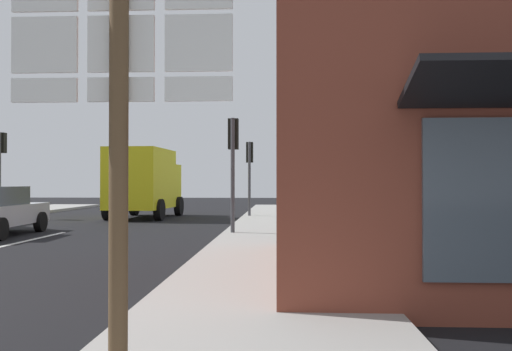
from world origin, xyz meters
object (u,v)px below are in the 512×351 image
Objects in this scene: traffic_light_far_left at (1,155)px; traffic_light_far_right at (250,162)px; traffic_light_near_right at (233,149)px; route_sign_post at (120,126)px; delivery_truck at (144,181)px.

traffic_light_far_left reaches higher than traffic_light_far_right.
route_sign_post is at bearing -88.77° from traffic_light_near_right.
delivery_truck is at bearing 179.01° from traffic_light_far_right.
traffic_light_far_right reaches higher than route_sign_post.
traffic_light_far_left is at bearing 146.34° from traffic_light_near_right.
traffic_light_far_left reaches higher than delivery_truck.
delivery_truck is at bearing 120.89° from traffic_light_near_right.
traffic_light_far_right is (0.00, 7.79, -0.07)m from traffic_light_near_right.
traffic_light_far_right is (-0.25, 19.44, 0.49)m from route_sign_post.
traffic_light_near_right is (4.71, -7.87, 0.92)m from delivery_truck.
traffic_light_near_right reaches higher than route_sign_post.
delivery_truck is 6.39m from traffic_light_far_left.
traffic_light_near_right is 7.79m from traffic_light_far_right.
delivery_truck is 1.59× the size of route_sign_post.
delivery_truck is at bearing 104.25° from route_sign_post.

